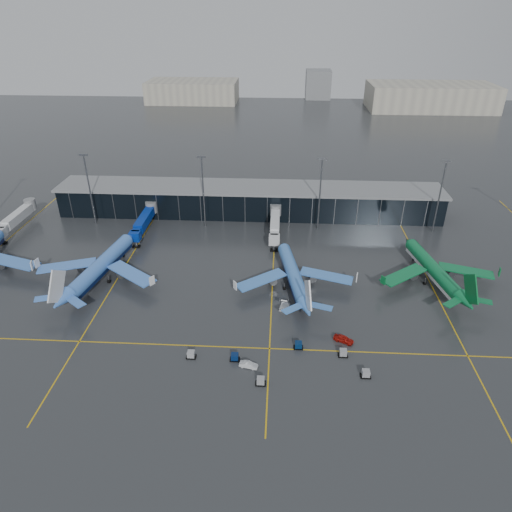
# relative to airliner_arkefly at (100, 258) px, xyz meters

# --- Properties ---
(ground) EXTENTS (600.00, 600.00, 0.00)m
(ground) POSITION_rel_airliner_arkefly_xyz_m (39.21, -13.27, -6.69)
(ground) COLOR #282B2D
(ground) RESTS_ON ground
(terminal_pier) EXTENTS (142.00, 17.00, 10.70)m
(terminal_pier) POSITION_rel_airliner_arkefly_xyz_m (39.21, 48.73, -1.27)
(terminal_pier) COLOR black
(terminal_pier) RESTS_ON ground
(jet_bridges) EXTENTS (94.00, 27.50, 7.20)m
(jet_bridges) POSITION_rel_airliner_arkefly_xyz_m (4.21, 29.72, -2.13)
(jet_bridges) COLOR #595B60
(jet_bridges) RESTS_ON ground
(flood_masts) EXTENTS (203.00, 0.50, 25.50)m
(flood_masts) POSITION_rel_airliner_arkefly_xyz_m (44.21, 36.73, 7.12)
(flood_masts) COLOR #595B60
(flood_masts) RESTS_ON ground
(distant_hangars) EXTENTS (260.00, 71.00, 22.00)m
(distant_hangars) POSITION_rel_airliner_arkefly_xyz_m (89.15, 256.81, 2.10)
(distant_hangars) COLOR #B2AD99
(distant_hangars) RESTS_ON ground
(taxi_lines) EXTENTS (220.00, 120.00, 0.02)m
(taxi_lines) POSITION_rel_airliner_arkefly_xyz_m (49.21, -2.66, -6.68)
(taxi_lines) COLOR gold
(taxi_lines) RESTS_ON ground
(airliner_arkefly) EXTENTS (44.85, 49.21, 13.37)m
(airliner_arkefly) POSITION_rel_airliner_arkefly_xyz_m (0.00, 0.00, 0.00)
(airliner_arkefly) COLOR #447EE1
(airliner_arkefly) RESTS_ON ground
(airliner_klm_near) EXTENTS (41.36, 45.27, 12.21)m
(airliner_klm_near) POSITION_rel_airliner_arkefly_xyz_m (54.91, -0.95, -0.58)
(airliner_klm_near) COLOR #407DD4
(airliner_klm_near) RESTS_ON ground
(airliner_aer_lingus) EXTENTS (41.99, 45.90, 12.33)m
(airliner_aer_lingus) POSITION_rel_airliner_arkefly_xyz_m (94.68, 4.00, -0.52)
(airliner_aer_lingus) COLOR #0C6B38
(airliner_aer_lingus) RESTS_ON ground
(baggage_carts) EXTENTS (40.55, 13.35, 1.70)m
(baggage_carts) POSITION_rel_airliner_arkefly_xyz_m (52.11, -33.02, -5.93)
(baggage_carts) COLOR black
(baggage_carts) RESTS_ON ground
(mobile_airstair) EXTENTS (2.81, 3.58, 3.45)m
(mobile_airstair) POSITION_rel_airliner_arkefly_xyz_m (52.69, -12.17, -5.92)
(mobile_airstair) COLOR white
(mobile_airstair) RESTS_ON ground
(service_van_red) EXTENTS (5.10, 3.87, 1.62)m
(service_van_red) POSITION_rel_airliner_arkefly_xyz_m (66.56, -24.85, -5.88)
(service_van_red) COLOR #A6130C
(service_van_red) RESTS_ON ground
(service_van_white) EXTENTS (4.31, 2.29, 1.35)m
(service_van_white) POSITION_rel_airliner_arkefly_xyz_m (44.79, -34.66, -6.01)
(service_van_white) COLOR silver
(service_van_white) RESTS_ON ground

